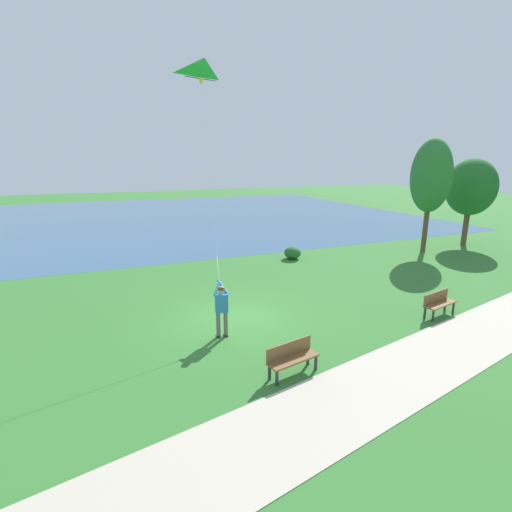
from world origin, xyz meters
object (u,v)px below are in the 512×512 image
(tree_lakeside_far, at_px, (471,187))
(lakeside_shrub, at_px, (293,253))
(person_kite_flyer, at_px, (222,306))
(flying_kite, at_px, (204,73))
(tree_treeline_left, at_px, (431,176))
(park_bench_near_walkway, at_px, (292,356))
(park_bench_far_walkway, at_px, (438,302))

(tree_lakeside_far, height_order, lakeside_shrub, tree_lakeside_far)
(person_kite_flyer, distance_m, flying_kite, 8.60)
(flying_kite, relative_size, tree_treeline_left, 1.08)
(park_bench_near_walkway, distance_m, tree_treeline_left, 17.35)
(tree_lakeside_far, bearing_deg, lakeside_shrub, -94.84)
(flying_kite, bearing_deg, tree_lakeside_far, 99.15)
(flying_kite, relative_size, park_bench_near_walkway, 4.73)
(person_kite_flyer, xyz_separation_m, tree_treeline_left, (-6.36, 15.20, 3.59))
(park_bench_near_walkway, xyz_separation_m, park_bench_far_walkway, (-1.43, 6.85, 0.00))
(lakeside_shrub, bearing_deg, flying_kite, -56.11)
(flying_kite, height_order, park_bench_far_walkway, flying_kite)
(tree_lakeside_far, xyz_separation_m, lakeside_shrub, (-1.06, -12.56, -3.48))
(park_bench_near_walkway, bearing_deg, tree_treeline_left, 123.01)
(park_bench_near_walkway, distance_m, park_bench_far_walkway, 7.00)
(tree_lakeside_far, bearing_deg, tree_treeline_left, -83.36)
(park_bench_far_walkway, relative_size, tree_lakeside_far, 0.27)
(lakeside_shrub, bearing_deg, tree_treeline_left, 79.61)
(park_bench_near_walkway, xyz_separation_m, tree_treeline_left, (-9.18, 14.14, 4.12))
(person_kite_flyer, distance_m, tree_lakeside_far, 20.69)
(person_kite_flyer, bearing_deg, tree_lakeside_far, 109.48)
(flying_kite, relative_size, lakeside_shrub, 7.46)
(tree_treeline_left, bearing_deg, lakeside_shrub, -100.39)
(flying_kite, xyz_separation_m, tree_lakeside_far, (-3.00, 18.61, -4.86))
(flying_kite, xyz_separation_m, park_bench_far_walkway, (5.24, 7.19, -8.19))
(park_bench_near_walkway, bearing_deg, lakeside_shrub, 152.00)
(flying_kite, relative_size, park_bench_far_walkway, 4.73)
(park_bench_far_walkway, bearing_deg, tree_treeline_left, 136.81)
(park_bench_far_walkway, bearing_deg, park_bench_near_walkway, -78.23)
(park_bench_far_walkway, xyz_separation_m, tree_treeline_left, (-7.76, 7.28, 4.12))
(person_kite_flyer, relative_size, park_bench_near_walkway, 1.17)
(flying_kite, distance_m, tree_treeline_left, 15.25)
(person_kite_flyer, distance_m, park_bench_near_walkway, 3.07)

